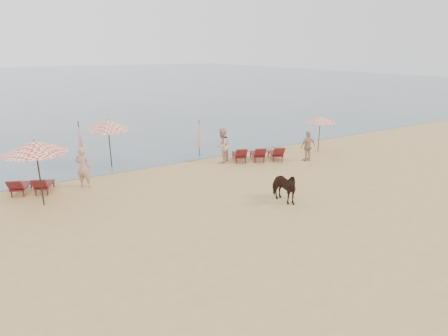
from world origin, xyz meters
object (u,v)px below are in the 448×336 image
object	(u,v)px
umbrella_closed_left	(80,140)
beachgoer_right_b	(308,146)
umbrella_open_left_b	(108,124)
beachgoer_right_a	(222,146)
cow	(283,187)
umbrella_closed_right	(199,134)
umbrella_open_left_a	(35,147)
lounger_cluster_left	(31,185)
umbrella_open_right	(320,119)
lounger_cluster_right	(258,154)
beachgoer_left	(83,167)

from	to	relation	value
umbrella_closed_left	beachgoer_right_b	bearing A→B (deg)	-23.14
umbrella_open_left_b	beachgoer_right_a	size ratio (longest dim) A/B	1.39
cow	beachgoer_right_a	size ratio (longest dim) A/B	0.81
umbrella_closed_right	beachgoer_right_a	bearing A→B (deg)	-75.14
umbrella_open_left_b	beachgoer_right_a	xyz separation A→B (m)	(5.38, -2.23, -1.32)
umbrella_open_left_a	umbrella_closed_left	xyz separation A→B (m)	(2.28, 4.01, -0.84)
lounger_cluster_left	beachgoer_right_a	xyz separation A→B (m)	(9.29, -0.14, 0.56)
umbrella_open_right	lounger_cluster_right	bearing A→B (deg)	-166.07
lounger_cluster_right	umbrella_open_left_b	distance (m)	8.02
umbrella_closed_left	lounger_cluster_right	bearing A→B (deg)	-21.11
lounger_cluster_right	beachgoer_left	distance (m)	9.05
beachgoer_right_b	umbrella_open_right	bearing A→B (deg)	-147.92
umbrella_open_left_a	umbrella_open_right	xyz separation A→B (m)	(15.12, 0.46, -0.40)
umbrella_closed_left	umbrella_open_right	bearing A→B (deg)	-15.44
umbrella_closed_right	cow	world-z (taller)	umbrella_closed_right
lounger_cluster_left	umbrella_closed_left	size ratio (longest dim) A/B	0.76
umbrella_closed_left	lounger_cluster_left	bearing A→B (deg)	-136.90
umbrella_open_right	umbrella_closed_right	xyz separation A→B (m)	(-6.57, 2.77, -0.69)
umbrella_open_left_b	umbrella_closed_left	xyz separation A→B (m)	(-1.36, 0.30, -0.71)
umbrella_open_right	umbrella_closed_left	size ratio (longest dim) A/B	0.88
umbrella_open_left_b	beachgoer_left	world-z (taller)	umbrella_open_left_b
umbrella_open_left_a	cow	bearing A→B (deg)	-27.07
lounger_cluster_right	cow	size ratio (longest dim) A/B	2.01
umbrella_open_right	umbrella_closed_right	world-z (taller)	umbrella_open_right
umbrella_open_left_a	cow	size ratio (longest dim) A/B	1.74
lounger_cluster_right	beachgoer_right_b	xyz separation A→B (m)	(2.35, -1.36, 0.42)
lounger_cluster_right	umbrella_open_left_b	bearing A→B (deg)	-179.68
cow	beachgoer_left	distance (m)	8.70
umbrella_open_left_a	beachgoer_right_a	distance (m)	9.25
beachgoer_right_b	umbrella_open_left_b	bearing A→B (deg)	-22.76
lounger_cluster_left	cow	xyz separation A→B (m)	(8.54, -6.16, 0.27)
umbrella_open_left_b	cow	distance (m)	9.59
umbrella_open_right	umbrella_closed_left	xyz separation A→B (m)	(-12.84, 3.55, -0.44)
lounger_cluster_right	umbrella_open_left_a	world-z (taller)	umbrella_open_left_a
lounger_cluster_right	umbrella_closed_right	size ratio (longest dim) A/B	1.46
lounger_cluster_right	umbrella_open_left_b	size ratio (longest dim) A/B	1.17
lounger_cluster_right	umbrella_open_right	bearing A→B (deg)	19.79
lounger_cluster_left	lounger_cluster_right	xyz separation A→B (m)	(11.12, -0.92, 0.03)
lounger_cluster_left	lounger_cluster_right	world-z (taller)	lounger_cluster_right
umbrella_open_left_b	umbrella_open_right	distance (m)	11.93
umbrella_open_left_a	umbrella_closed_right	xyz separation A→B (m)	(8.55, 3.23, -1.08)
umbrella_closed_right	umbrella_open_left_a	bearing A→B (deg)	-159.29
umbrella_open_left_b	umbrella_open_right	world-z (taller)	umbrella_open_left_b
umbrella_open_right	beachgoer_right_a	world-z (taller)	umbrella_open_right
lounger_cluster_left	umbrella_open_right	xyz separation A→B (m)	(15.39, -1.16, 1.60)
umbrella_open_left_b	beachgoer_right_a	bearing A→B (deg)	-16.74
umbrella_closed_right	umbrella_open_left_b	bearing A→B (deg)	174.44
lounger_cluster_left	umbrella_open_left_a	distance (m)	2.59
cow	umbrella_closed_right	bearing A→B (deg)	84.26
umbrella_open_left_a	beachgoer_left	bearing A→B (deg)	37.52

